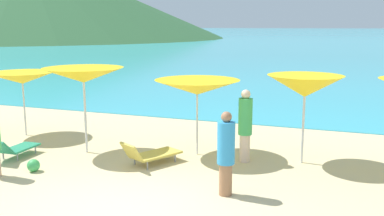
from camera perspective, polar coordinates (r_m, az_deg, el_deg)
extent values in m
cube|color=beige|center=(17.67, 6.59, -1.10)|extent=(50.00, 100.00, 0.30)
cube|color=#38B7CC|center=(234.91, 19.59, 9.23)|extent=(650.00, 440.00, 0.02)
cylinder|color=silver|center=(14.79, -20.81, 0.32)|extent=(0.05, 0.05, 1.91)
cone|color=yellow|center=(14.67, -21.03, 3.64)|extent=(2.20, 2.20, 0.36)
sphere|color=silver|center=(14.66, -21.06, 4.11)|extent=(0.07, 0.07, 0.07)
cylinder|color=silver|center=(12.24, -13.60, -0.57)|extent=(0.06, 0.06, 2.22)
cone|color=yellow|center=(12.09, -13.81, 4.13)|extent=(2.27, 2.27, 0.40)
sphere|color=silver|center=(12.08, -13.83, 4.75)|extent=(0.07, 0.07, 0.07)
cylinder|color=silver|center=(11.74, 0.67, -1.48)|extent=(0.05, 0.05, 1.92)
cone|color=yellow|center=(11.59, 0.68, 2.69)|extent=(2.28, 2.28, 0.39)
sphere|color=silver|center=(11.57, 0.68, 3.32)|extent=(0.07, 0.07, 0.07)
cylinder|color=silver|center=(11.35, 14.14, -1.80)|extent=(0.06, 0.06, 2.09)
cone|color=yellow|center=(11.20, 14.36, 2.75)|extent=(2.05, 2.05, 0.54)
sphere|color=silver|center=(11.18, 14.39, 3.58)|extent=(0.07, 0.07, 0.07)
cube|color=#268C66|center=(12.65, -21.21, -4.80)|extent=(0.56, 1.03, 0.05)
cube|color=#268C66|center=(12.09, -23.38, -4.69)|extent=(0.51, 0.44, 0.43)
cylinder|color=gray|center=(12.77, -19.52, -5.11)|extent=(0.04, 0.04, 0.19)
cylinder|color=gray|center=(13.05, -21.08, -4.89)|extent=(0.04, 0.04, 0.19)
cylinder|color=gray|center=(12.24, -21.56, -5.92)|extent=(0.04, 0.04, 0.19)
cylinder|color=gray|center=(12.53, -23.14, -5.66)|extent=(0.04, 0.04, 0.19)
cube|color=#D8BF4C|center=(11.22, -4.63, -5.95)|extent=(1.12, 1.39, 0.05)
cube|color=#D8BF4C|center=(10.74, -7.81, -5.62)|extent=(0.66, 0.53, 0.44)
cylinder|color=gray|center=(11.30, -2.19, -6.48)|extent=(0.04, 0.04, 0.21)
cylinder|color=gray|center=(11.69, -3.87, -5.91)|extent=(0.04, 0.04, 0.21)
cylinder|color=gray|center=(10.78, -5.76, -7.38)|extent=(0.04, 0.04, 0.21)
cylinder|color=gray|center=(11.19, -7.39, -6.73)|extent=(0.04, 0.04, 0.21)
cylinder|color=beige|center=(11.35, 6.80, -5.14)|extent=(0.26, 0.26, 0.71)
cylinder|color=#3FB259|center=(11.16, 6.89, -1.10)|extent=(0.35, 0.35, 0.92)
sphere|color=beige|center=(11.06, 6.96, 1.78)|extent=(0.23, 0.23, 0.23)
cylinder|color=#A3704C|center=(9.16, 4.34, -9.14)|extent=(0.27, 0.27, 0.67)
cylinder|color=#3399D8|center=(8.93, 4.41, -4.49)|extent=(0.36, 0.36, 0.87)
sphere|color=#A3704C|center=(8.81, 4.46, -1.15)|extent=(0.22, 0.22, 0.22)
sphere|color=#3FB259|center=(11.23, -19.75, -6.98)|extent=(0.30, 0.30, 0.30)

